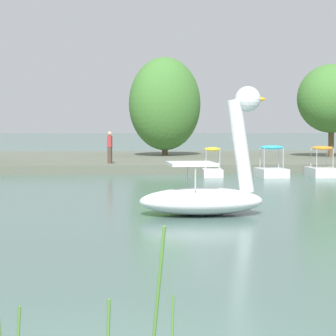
{
  "coord_description": "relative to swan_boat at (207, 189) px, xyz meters",
  "views": [
    {
      "loc": [
        0.03,
        -6.31,
        2.39
      ],
      "look_at": [
        1.55,
        16.62,
        1.01
      ],
      "focal_mm": 73.21,
      "sensor_mm": 36.0,
      "label": 1
    }
  ],
  "objects": [
    {
      "name": "pedal_boat_cyan",
      "position": [
        4.84,
        13.9,
        -0.27
      ],
      "size": [
        1.35,
        2.05,
        1.52
      ],
      "color": "white",
      "rests_on": "ground_plane"
    },
    {
      "name": "tree_broadleaf_behind_dock",
      "position": [
        10.96,
        24.31,
        3.49
      ],
      "size": [
        6.23,
        6.25,
        5.89
      ],
      "color": "brown",
      "rests_on": "shore_bank_far"
    },
    {
      "name": "tree_willow_overhanging",
      "position": [
        0.52,
        27.07,
        3.23
      ],
      "size": [
        6.73,
        6.66,
        6.53
      ],
      "color": "brown",
      "rests_on": "shore_bank_far"
    },
    {
      "name": "swan_boat",
      "position": [
        0.0,
        0.0,
        0.0
      ],
      "size": [
        3.56,
        2.14,
        3.5
      ],
      "color": "white",
      "rests_on": "ground_plane"
    },
    {
      "name": "person_on_path",
      "position": [
        -2.97,
        17.43,
        0.67
      ],
      "size": [
        0.28,
        0.28,
        1.67
      ],
      "color": "#47382D",
      "rests_on": "shore_bank_far"
    },
    {
      "name": "pedal_boat_yellow",
      "position": [
        2.03,
        14.26,
        -0.29
      ],
      "size": [
        1.01,
        1.77,
        1.42
      ],
      "color": "white",
      "rests_on": "ground_plane"
    },
    {
      "name": "shore_bank_far",
      "position": [
        -2.32,
        25.6,
        -0.45
      ],
      "size": [
        118.66,
        19.87,
        0.48
      ],
      "primitive_type": "cube",
      "color": "#5B6051",
      "rests_on": "ground_plane"
    },
    {
      "name": "pedal_boat_orange",
      "position": [
        7.35,
        14.08,
        -0.25
      ],
      "size": [
        1.24,
        2.3,
        1.47
      ],
      "color": "white",
      "rests_on": "ground_plane"
    }
  ]
}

